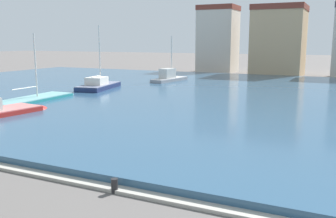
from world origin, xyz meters
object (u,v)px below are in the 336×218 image
object	(u,v)px
sailboat_teal	(39,100)
sailboat_navy	(101,87)
mooring_bollard	(115,186)
sailboat_grey	(171,79)

from	to	relation	value
sailboat_teal	sailboat_navy	bearing A→B (deg)	88.95
sailboat_navy	mooring_bollard	bearing A→B (deg)	-53.57
sailboat_grey	sailboat_teal	world-z (taller)	sailboat_teal
sailboat_grey	sailboat_teal	bearing A→B (deg)	-101.29
sailboat_navy	sailboat_grey	size ratio (longest dim) A/B	1.07
sailboat_grey	mooring_bollard	world-z (taller)	sailboat_grey
sailboat_navy	sailboat_teal	bearing A→B (deg)	-91.05
sailboat_navy	sailboat_teal	size ratio (longest dim) A/B	0.84
sailboat_grey	mooring_bollard	distance (m)	33.17
sailboat_grey	sailboat_navy	bearing A→B (deg)	-109.73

